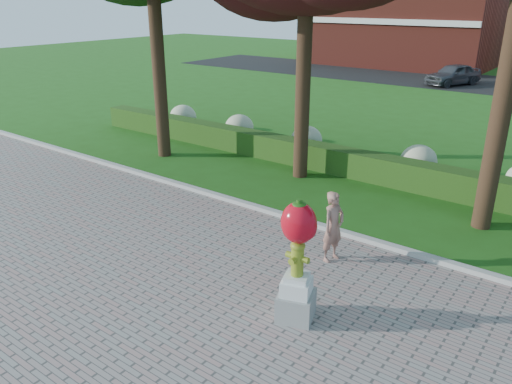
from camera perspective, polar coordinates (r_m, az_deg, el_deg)
ground at (r=10.19m, az=-3.40°, el=-9.55°), size 100.00×100.00×0.00m
curb at (r=12.32m, az=5.57°, el=-3.44°), size 40.00×0.18×0.15m
lawn_hedge at (r=15.55m, az=13.33°, el=2.73°), size 24.00×0.70×0.80m
hydrangea_row at (r=16.20m, az=16.66°, el=3.71°), size 20.10×1.10×0.99m
building_left at (r=43.59m, az=16.37°, el=18.39°), size 14.00×8.00×7.00m
hydrant_sculpture at (r=8.34m, az=4.76°, el=-7.50°), size 0.76×0.76×2.22m
woman at (r=10.46m, az=8.83°, el=-3.93°), size 0.47×0.62×1.53m
parked_car at (r=34.36m, az=21.59°, el=12.39°), size 3.00×4.15×1.31m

